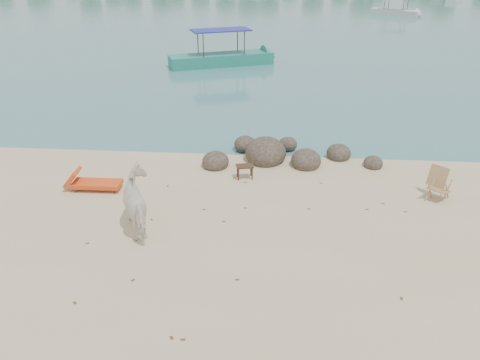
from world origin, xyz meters
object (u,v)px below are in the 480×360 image
object	(u,v)px
lounge_chair	(97,182)
deck_chair	(439,186)
cow	(141,204)
boat_near	(221,36)
boulders	(277,155)
side_table	(245,173)

from	to	relation	value
lounge_chair	deck_chair	distance (m)	10.35
deck_chair	lounge_chair	bearing A→B (deg)	-138.44
cow	deck_chair	world-z (taller)	cow
cow	lounge_chair	xyz separation A→B (m)	(-2.02, 2.11, -0.51)
lounge_chair	boat_near	world-z (taller)	boat_near
boulders	cow	size ratio (longest dim) A/B	3.32
cow	boat_near	world-z (taller)	boat_near
boulders	deck_chair	xyz separation A→B (m)	(4.79, -2.56, 0.27)
side_table	boat_near	bearing A→B (deg)	86.89
side_table	deck_chair	distance (m)	5.92
cow	deck_chair	xyz separation A→B (m)	(8.32, 2.29, -0.32)
boulders	deck_chair	distance (m)	5.44
side_table	lounge_chair	bearing A→B (deg)	-177.99
lounge_chair	boulders	bearing A→B (deg)	25.52
side_table	deck_chair	size ratio (longest dim) A/B	0.59
side_table	boulders	bearing A→B (deg)	44.49
lounge_chair	side_table	bearing A→B (deg)	13.58
boulders	lounge_chair	distance (m)	6.19
boulders	lounge_chair	world-z (taller)	boulders
boulders	boat_near	world-z (taller)	boat_near
cow	lounge_chair	distance (m)	2.96
boulders	cow	xyz separation A→B (m)	(-3.53, -4.85, 0.59)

